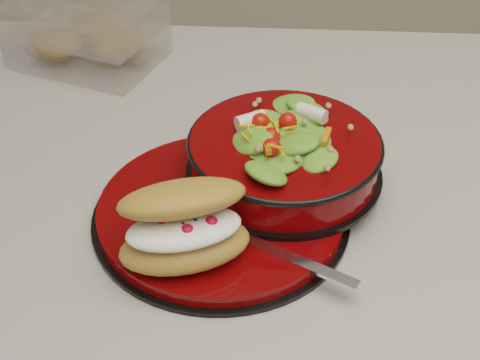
# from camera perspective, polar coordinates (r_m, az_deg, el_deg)

# --- Properties ---
(dinner_plate) EXTENTS (0.29, 0.29, 0.02)m
(dinner_plate) POSITION_cam_1_polar(r_m,az_deg,el_deg) (0.74, -1.58, -2.73)
(dinner_plate) COLOR black
(dinner_plate) RESTS_ON island_counter
(salad_bowl) EXTENTS (0.23, 0.23, 0.09)m
(salad_bowl) POSITION_cam_1_polar(r_m,az_deg,el_deg) (0.76, 3.82, 2.58)
(salad_bowl) COLOR black
(salad_bowl) RESTS_ON dinner_plate
(croissant) EXTENTS (0.15, 0.12, 0.08)m
(croissant) POSITION_cam_1_polar(r_m,az_deg,el_deg) (0.66, -4.72, -3.94)
(croissant) COLOR #BB8239
(croissant) RESTS_ON dinner_plate
(fork) EXTENTS (0.17, 0.10, 0.00)m
(fork) POSITION_cam_1_polar(r_m,az_deg,el_deg) (0.68, 2.64, -5.91)
(fork) COLOR silver
(fork) RESTS_ON dinner_plate
(pastry_box) EXTENTS (0.25, 0.21, 0.09)m
(pastry_box) POSITION_cam_1_polar(r_m,az_deg,el_deg) (1.06, -12.90, 12.10)
(pastry_box) COLOR white
(pastry_box) RESTS_ON island_counter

